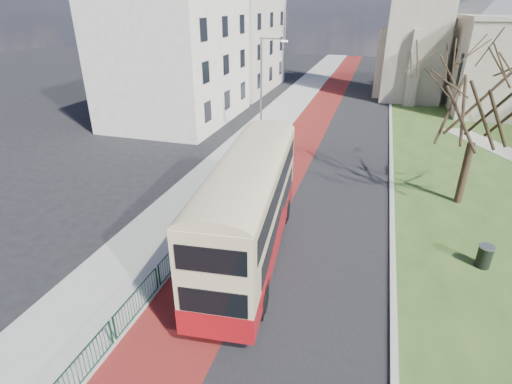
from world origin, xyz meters
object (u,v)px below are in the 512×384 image
at_px(streetlamp, 263,84).
at_px(bus, 250,204).
at_px(litter_bin, 484,256).
at_px(winter_tree_near, 484,91).

bearing_deg(streetlamp, bus, -75.97).
bearing_deg(litter_bin, bus, -167.94).
distance_m(bus, winter_tree_near, 13.67).
xyz_separation_m(bus, litter_bin, (9.97, 2.13, -2.11)).
xyz_separation_m(bus, winter_tree_near, (9.88, 8.67, 3.74)).
distance_m(winter_tree_near, litter_bin, 8.77).
height_order(winter_tree_near, litter_bin, winter_tree_near).
xyz_separation_m(streetlamp, litter_bin, (14.17, -14.69, -4.03)).
bearing_deg(bus, litter_bin, 6.13).
bearing_deg(winter_tree_near, bus, -138.74).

